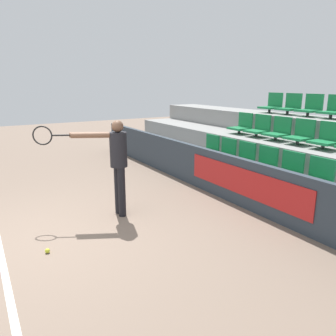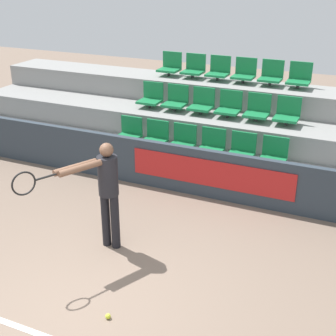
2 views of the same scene
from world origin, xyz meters
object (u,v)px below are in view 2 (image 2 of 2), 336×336
at_px(stadium_chair_3, 211,145).
at_px(tennis_ball, 108,316).
at_px(stadium_chair_17, 299,78).
at_px(stadium_chair_6, 151,97).
at_px(stadium_chair_5, 274,155).
at_px(tennis_player, 104,187).
at_px(stadium_chair_8, 202,103).
at_px(stadium_chair_11, 287,113).
at_px(stadium_chair_14, 219,70).
at_px(stadium_chair_2, 183,141).
at_px(stadium_chair_10, 258,110).
at_px(stadium_chair_0, 129,133).
at_px(stadium_chair_16, 271,75).
at_px(stadium_chair_12, 170,66).
at_px(stadium_chair_15, 244,73).
at_px(stadium_chair_13, 194,68).
at_px(stadium_chair_7, 176,100).
at_px(stadium_chair_1, 155,137).
at_px(stadium_chair_4, 242,150).
at_px(stadium_chair_9, 229,106).

bearing_deg(stadium_chair_3, tennis_ball, -87.53).
bearing_deg(stadium_chair_17, stadium_chair_6, -160.57).
xyz_separation_m(stadium_chair_5, tennis_player, (-1.82, -2.95, 0.31)).
height_order(stadium_chair_8, stadium_chair_11, same).
bearing_deg(stadium_chair_14, stadium_chair_3, -74.17).
height_order(stadium_chair_2, stadium_chair_10, stadium_chair_10).
height_order(stadium_chair_0, stadium_chair_16, stadium_chair_16).
relative_size(stadium_chair_6, stadium_chair_16, 1.00).
distance_m(stadium_chair_17, tennis_ball, 6.70).
distance_m(stadium_chair_12, stadium_chair_14, 1.20).
distance_m(stadium_chair_15, tennis_ball, 6.63).
xyz_separation_m(stadium_chair_5, stadium_chair_15, (-1.20, 2.12, 0.99)).
distance_m(stadium_chair_6, stadium_chair_13, 1.32).
distance_m(stadium_chair_2, stadium_chair_10, 1.68).
distance_m(stadium_chair_5, tennis_player, 3.48).
xyz_separation_m(stadium_chair_7, stadium_chair_10, (1.80, 0.00, 0.00)).
height_order(stadium_chair_8, stadium_chair_12, stadium_chair_12).
relative_size(stadium_chair_1, tennis_ball, 8.12).
bearing_deg(stadium_chair_16, stadium_chair_12, 180.00).
bearing_deg(stadium_chair_17, stadium_chair_5, -90.00).
bearing_deg(stadium_chair_14, stadium_chair_8, -90.00).
bearing_deg(stadium_chair_4, stadium_chair_11, 60.45).
bearing_deg(tennis_player, stadium_chair_10, 99.39).
relative_size(stadium_chair_0, stadium_chair_7, 1.00).
distance_m(stadium_chair_6, tennis_ball, 5.83).
xyz_separation_m(stadium_chair_5, stadium_chair_8, (-1.80, 1.06, 0.49)).
height_order(stadium_chair_8, stadium_chair_15, stadium_chair_15).
relative_size(stadium_chair_10, stadium_chair_17, 1.00).
relative_size(stadium_chair_8, stadium_chair_13, 1.00).
relative_size(stadium_chair_4, stadium_chair_15, 1.00).
bearing_deg(stadium_chair_5, stadium_chair_7, 156.21).
bearing_deg(stadium_chair_13, stadium_chair_1, -90.00).
relative_size(stadium_chair_8, stadium_chair_11, 1.00).
height_order(stadium_chair_9, stadium_chair_16, stadium_chair_16).
xyz_separation_m(stadium_chair_5, stadium_chair_16, (-0.60, 2.12, 0.99)).
bearing_deg(stadium_chair_7, stadium_chair_15, 41.41).
bearing_deg(stadium_chair_9, stadium_chair_15, 90.00).
bearing_deg(stadium_chair_16, stadium_chair_4, -90.00).
xyz_separation_m(stadium_chair_4, stadium_chair_10, (0.00, 1.06, 0.49)).
distance_m(stadium_chair_9, tennis_ball, 5.48).
height_order(stadium_chair_4, stadium_chair_12, stadium_chair_12).
bearing_deg(stadium_chair_4, stadium_chair_2, 180.00).
bearing_deg(stadium_chair_13, tennis_ball, -77.78).
height_order(stadium_chair_9, stadium_chair_11, same).
xyz_separation_m(stadium_chair_0, stadium_chair_2, (1.20, 0.00, 0.00)).
bearing_deg(stadium_chair_6, stadium_chair_10, 0.00).
height_order(stadium_chair_1, stadium_chair_15, stadium_chair_15).
relative_size(stadium_chair_5, stadium_chair_17, 1.00).
bearing_deg(stadium_chair_1, stadium_chair_8, 60.45).
distance_m(stadium_chair_11, stadium_chair_16, 1.32).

